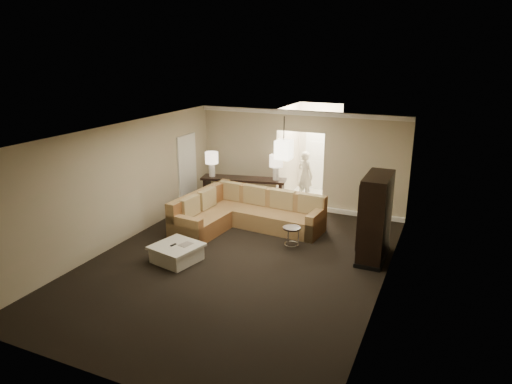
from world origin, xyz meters
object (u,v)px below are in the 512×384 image
at_px(coffee_table, 177,253).
at_px(person, 305,173).
at_px(armoire, 375,219).
at_px(sectional_sofa, 243,214).
at_px(console_table, 244,191).
at_px(drink_table, 292,233).

distance_m(coffee_table, person, 5.40).
bearing_deg(armoire, sectional_sofa, 172.06).
relative_size(coffee_table, person, 0.67).
bearing_deg(console_table, person, 38.02).
height_order(coffee_table, person, person).
height_order(sectional_sofa, console_table, sectional_sofa).
distance_m(console_table, armoire, 4.36).
height_order(coffee_table, drink_table, drink_table).
distance_m(sectional_sofa, person, 3.00).
distance_m(sectional_sofa, coffee_table, 2.40).
relative_size(sectional_sofa, person, 2.01).
bearing_deg(console_table, sectional_sofa, -77.18).
relative_size(console_table, drink_table, 4.82).
bearing_deg(sectional_sofa, drink_table, -19.32).
xyz_separation_m(sectional_sofa, armoire, (3.35, -0.47, 0.52)).
relative_size(coffee_table, armoire, 0.59).
bearing_deg(console_table, armoire, -36.38).
bearing_deg(sectional_sofa, coffee_table, -96.84).
bearing_deg(armoire, coffee_table, -153.87).
distance_m(sectional_sofa, console_table, 1.46).
xyz_separation_m(sectional_sofa, console_table, (-0.61, 1.31, 0.17)).
bearing_deg(console_table, coffee_table, -100.05).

